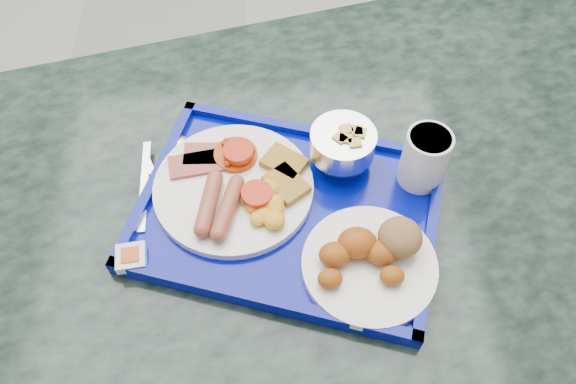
# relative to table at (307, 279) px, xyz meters

# --- Properties ---
(floor) EXTENTS (6.00, 6.00, 0.00)m
(floor) POSITION_rel_table_xyz_m (-0.13, 1.07, -0.59)
(floor) COLOR #939396
(floor) RESTS_ON ground
(table) EXTENTS (1.43, 1.12, 0.79)m
(table) POSITION_rel_table_xyz_m (0.00, 0.00, 0.00)
(table) COLOR slate
(table) RESTS_ON floor
(tray) EXTENTS (0.47, 0.40, 0.02)m
(tray) POSITION_rel_table_xyz_m (-0.03, 0.00, 0.21)
(tray) COLOR #030C96
(tray) RESTS_ON table
(main_plate) EXTENTS (0.22, 0.22, 0.03)m
(main_plate) POSITION_rel_table_xyz_m (-0.10, 0.03, 0.23)
(main_plate) COLOR white
(main_plate) RESTS_ON tray
(bread_plate) EXTENTS (0.17, 0.17, 0.06)m
(bread_plate) POSITION_rel_table_xyz_m (0.07, -0.09, 0.23)
(bread_plate) COLOR white
(bread_plate) RESTS_ON tray
(fruit_bowl) EXTENTS (0.09, 0.09, 0.06)m
(fruit_bowl) POSITION_rel_table_xyz_m (0.05, 0.08, 0.26)
(fruit_bowl) COLOR silver
(fruit_bowl) RESTS_ON tray
(juice_cup) EXTENTS (0.06, 0.06, 0.09)m
(juice_cup) POSITION_rel_table_xyz_m (0.16, 0.05, 0.26)
(juice_cup) COLOR white
(juice_cup) RESTS_ON tray
(spoon) EXTENTS (0.07, 0.15, 0.01)m
(spoon) POSITION_rel_table_xyz_m (-0.19, 0.10, 0.22)
(spoon) COLOR silver
(spoon) RESTS_ON tray
(knife) EXTENTS (0.02, 0.16, 0.00)m
(knife) POSITION_rel_table_xyz_m (-0.23, 0.05, 0.22)
(knife) COLOR silver
(knife) RESTS_ON tray
(jam_packet) EXTENTS (0.04, 0.04, 0.02)m
(jam_packet) POSITION_rel_table_xyz_m (-0.24, -0.07, 0.22)
(jam_packet) COLOR white
(jam_packet) RESTS_ON tray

